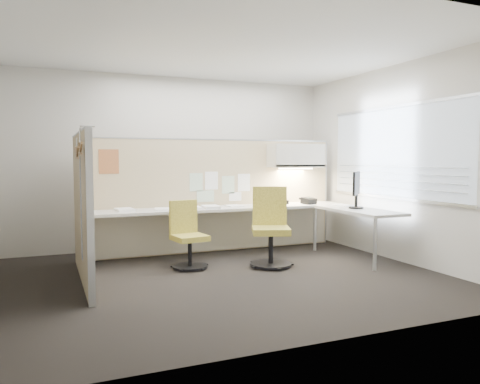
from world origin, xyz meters
name	(u,v)px	position (x,y,z in m)	size (l,w,h in m)	color
floor	(215,278)	(0.00, 0.00, -0.01)	(5.50, 4.50, 0.01)	black
ceiling	(214,45)	(0.00, 0.00, 2.80)	(5.50, 4.50, 0.01)	white
wall_back	(169,163)	(0.00, 2.25, 1.40)	(5.50, 0.02, 2.80)	beige
wall_front	(313,166)	(0.00, -2.25, 1.40)	(5.50, 0.02, 2.80)	beige
wall_right	(396,163)	(2.75, 0.00, 1.40)	(0.02, 4.50, 2.80)	beige
window_pane	(395,152)	(2.73, 0.00, 1.55)	(0.01, 2.80, 1.30)	#94A0AB
partition_back	(214,196)	(0.55, 1.60, 0.88)	(4.10, 0.06, 1.75)	tan
partition_left	(82,208)	(-1.50, 0.50, 0.88)	(0.06, 2.20, 1.75)	tan
desk	(248,215)	(0.93, 1.13, 0.60)	(4.00, 2.07, 0.73)	beige
overhead_bin	(296,156)	(1.90, 1.39, 1.51)	(0.90, 0.36, 0.38)	beige
task_light_strip	(296,169)	(1.90, 1.39, 1.30)	(0.60, 0.06, 0.02)	#FFEABF
pinned_papers	(219,186)	(0.63, 1.57, 1.03)	(1.01, 0.00, 0.47)	#8CBF8C
poster	(109,162)	(-1.05, 1.57, 1.42)	(0.28, 0.00, 0.35)	orange
chair_left	(188,237)	(-0.16, 0.66, 0.41)	(0.47, 0.49, 0.89)	black
chair_right	(270,230)	(0.93, 0.35, 0.49)	(0.64, 0.66, 1.06)	black
monitor	(356,188)	(2.30, 0.30, 1.04)	(0.38, 0.39, 0.54)	black
phone	(308,201)	(2.03, 1.19, 0.78)	(0.25, 0.24, 0.12)	black
stapler	(284,202)	(1.70, 1.43, 0.76)	(0.14, 0.04, 0.05)	black
tape_dispenser	(285,202)	(1.68, 1.33, 0.76)	(0.10, 0.06, 0.06)	black
coat_hook	(79,162)	(-1.58, -0.49, 1.42)	(0.18, 0.44, 1.32)	silver
paper_stack_0	(124,210)	(-0.89, 1.29, 0.75)	(0.23, 0.30, 0.04)	white
paper_stack_1	(163,209)	(-0.35, 1.25, 0.74)	(0.23, 0.30, 0.02)	white
paper_stack_2	(211,207)	(0.34, 1.15, 0.75)	(0.23, 0.30, 0.04)	white
paper_stack_3	(234,206)	(0.78, 1.32, 0.74)	(0.23, 0.30, 0.01)	white
paper_stack_4	(270,204)	(1.35, 1.23, 0.74)	(0.23, 0.30, 0.03)	white
paper_stack_5	(343,205)	(2.36, 0.71, 0.74)	(0.23, 0.30, 0.02)	white
paper_stack_6	(193,208)	(0.10, 1.28, 0.74)	(0.23, 0.30, 0.02)	white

